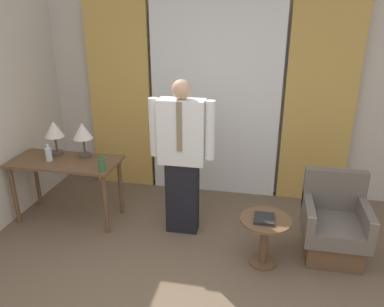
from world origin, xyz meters
The scene contains 13 objects.
wall_back centered at (0.00, 2.91, 1.35)m, with size 10.00×0.06×2.70m.
curtain_sheer_center centered at (0.00, 2.78, 1.29)m, with size 1.65×0.06×2.58m.
curtain_drape_left centered at (-1.28, 2.78, 1.29)m, with size 0.83×0.06×2.58m.
curtain_drape_right centered at (1.28, 2.78, 1.29)m, with size 0.83×0.06×2.58m.
desk centered at (-1.57, 1.72, 0.63)m, with size 1.23×0.57×0.74m.
table_lamp_left centered at (-1.74, 1.87, 1.04)m, with size 0.22×0.22×0.41m.
table_lamp_right centered at (-1.39, 1.87, 1.04)m, with size 0.22×0.22×0.41m.
bottle_near_edge centered at (-1.03, 1.53, 0.82)m, with size 0.08×0.08×0.18m.
bottle_by_lamp centered at (-1.73, 1.68, 0.82)m, with size 0.07×0.07×0.20m.
person centered at (-0.20, 1.73, 0.92)m, with size 0.70×0.23×1.71m.
armchair centered at (1.39, 1.58, 0.31)m, with size 0.61×0.62×0.84m.
side_table centered at (0.71, 1.29, 0.34)m, with size 0.49×0.49×0.50m.
book centered at (0.70, 1.26, 0.52)m, with size 0.19×0.21×0.03m.
Camera 1 is at (0.62, -1.87, 2.36)m, focal length 35.00 mm.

